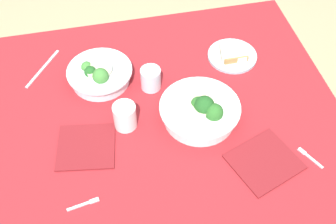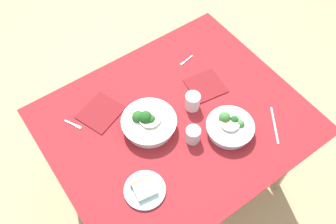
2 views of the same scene
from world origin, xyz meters
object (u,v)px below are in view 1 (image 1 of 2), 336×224
at_px(broccoli_bowl_near, 201,111).
at_px(table_knife_left, 43,69).
at_px(bread_side_plate, 232,55).
at_px(water_glass_side, 125,116).
at_px(fork_by_far_bowl, 85,204).
at_px(napkin_folded_upper, 264,162).
at_px(fork_by_near_bowl, 309,157).
at_px(broccoli_bowl_far, 100,75).
at_px(napkin_folded_lower, 86,146).
at_px(water_glass_center, 151,79).

distance_m(broccoli_bowl_near, table_knife_left, 0.62).
relative_size(bread_side_plate, table_knife_left, 0.88).
xyz_separation_m(water_glass_side, fork_by_far_bowl, (-0.16, -0.26, -0.04)).
distance_m(table_knife_left, napkin_folded_upper, 0.87).
xyz_separation_m(water_glass_side, napkin_folded_upper, (0.40, -0.24, -0.04)).
height_order(broccoli_bowl_near, fork_by_near_bowl, broccoli_bowl_near).
bearing_deg(water_glass_side, bread_side_plate, 27.82).
bearing_deg(fork_by_far_bowl, fork_by_near_bowl, -8.93).
distance_m(broccoli_bowl_far, table_knife_left, 0.23).
height_order(broccoli_bowl_near, napkin_folded_lower, broccoli_bowl_near).
bearing_deg(table_knife_left, napkin_folded_upper, 84.74).
bearing_deg(fork_by_near_bowl, water_glass_side, 37.83).
distance_m(fork_by_near_bowl, table_knife_left, 0.99).
distance_m(water_glass_side, napkin_folded_lower, 0.16).
height_order(broccoli_bowl_far, table_knife_left, broccoli_bowl_far).
height_order(broccoli_bowl_near, bread_side_plate, broccoli_bowl_near).
xyz_separation_m(broccoli_bowl_far, fork_by_near_bowl, (0.60, -0.47, -0.03)).
distance_m(fork_by_near_bowl, napkin_folded_upper, 0.14).
height_order(broccoli_bowl_far, water_glass_side, broccoli_bowl_far).
xyz_separation_m(fork_by_far_bowl, napkin_folded_lower, (0.02, 0.20, 0.00)).
bearing_deg(napkin_folded_lower, fork_by_near_bowl, -15.53).
bearing_deg(broccoli_bowl_near, table_knife_left, 145.31).
bearing_deg(broccoli_bowl_near, napkin_folded_upper, -54.39).
height_order(fork_by_near_bowl, napkin_folded_lower, napkin_folded_lower).
distance_m(bread_side_plate, water_glass_center, 0.34).
bearing_deg(fork_by_far_bowl, broccoli_bowl_far, 68.17).
relative_size(broccoli_bowl_far, water_glass_side, 2.57).
bearing_deg(broccoli_bowl_far, water_glass_center, -20.50).
bearing_deg(napkin_folded_upper, water_glass_side, 149.14).
relative_size(fork_by_near_bowl, table_knife_left, 0.43).
distance_m(fork_by_far_bowl, napkin_folded_lower, 0.20).
relative_size(fork_by_far_bowl, napkin_folded_lower, 0.53).
xyz_separation_m(broccoli_bowl_near, napkin_folded_upper, (0.15, -0.21, -0.04)).
bearing_deg(fork_by_far_bowl, broccoli_bowl_near, 20.11).
relative_size(fork_by_far_bowl, table_knife_left, 0.46).
bearing_deg(water_glass_center, water_glass_side, -127.31).
xyz_separation_m(water_glass_center, table_knife_left, (-0.38, 0.17, -0.04)).
distance_m(fork_by_far_bowl, napkin_folded_upper, 0.56).
relative_size(water_glass_center, table_knife_left, 0.39).
relative_size(bread_side_plate, fork_by_far_bowl, 1.94).
bearing_deg(napkin_folded_lower, water_glass_side, 24.58).
bearing_deg(fork_by_far_bowl, water_glass_side, 48.75).
bearing_deg(napkin_folded_upper, broccoli_bowl_near, 125.61).
distance_m(bread_side_plate, water_glass_side, 0.50).
xyz_separation_m(broccoli_bowl_far, bread_side_plate, (0.50, 0.02, -0.02)).
bearing_deg(bread_side_plate, broccoli_bowl_near, -126.98).
distance_m(broccoli_bowl_far, fork_by_near_bowl, 0.76).
xyz_separation_m(broccoli_bowl_near, fork_by_far_bowl, (-0.41, -0.24, -0.04)).
height_order(broccoli_bowl_near, fork_by_far_bowl, broccoli_bowl_near).
bearing_deg(bread_side_plate, water_glass_center, -165.81).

